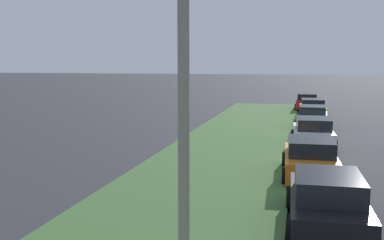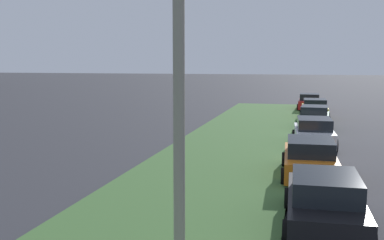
{
  "view_description": "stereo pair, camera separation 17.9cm",
  "coord_description": "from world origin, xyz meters",
  "px_view_note": "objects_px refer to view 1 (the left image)",
  "views": [
    {
      "loc": [
        -5.17,
        3.29,
        4.24
      ],
      "look_at": [
        13.64,
        7.8,
        1.76
      ],
      "focal_mm": 42.69,
      "sensor_mm": 36.0,
      "label": 1
    },
    {
      "loc": [
        -5.12,
        3.11,
        4.24
      ],
      "look_at": [
        13.64,
        7.8,
        1.76
      ],
      "focal_mm": 42.69,
      "sensor_mm": 36.0,
      "label": 2
    }
  ],
  "objects_px": {
    "parked_car_white": "(313,133)",
    "streetlight": "(201,54)",
    "parked_car_orange": "(310,159)",
    "parked_car_red": "(307,102)",
    "parked_car_green": "(313,117)",
    "parked_car_yellow": "(312,109)",
    "parked_car_black": "(327,202)"
  },
  "relations": [
    {
      "from": "parked_car_yellow",
      "to": "streetlight",
      "type": "bearing_deg",
      "value": 172.55
    },
    {
      "from": "parked_car_white",
      "to": "parked_car_orange",
      "type": "bearing_deg",
      "value": 174.92
    },
    {
      "from": "parked_car_yellow",
      "to": "parked_car_red",
      "type": "bearing_deg",
      "value": 1.9
    },
    {
      "from": "parked_car_white",
      "to": "streetlight",
      "type": "xyz_separation_m",
      "value": [
        -14.41,
        2.58,
        3.67
      ]
    },
    {
      "from": "parked_car_orange",
      "to": "parked_car_red",
      "type": "height_order",
      "value": "same"
    },
    {
      "from": "parked_car_yellow",
      "to": "parked_car_red",
      "type": "xyz_separation_m",
      "value": [
        5.88,
        0.34,
        0.0
      ]
    },
    {
      "from": "parked_car_black",
      "to": "parked_car_green",
      "type": "relative_size",
      "value": 0.99
    },
    {
      "from": "parked_car_orange",
      "to": "parked_car_yellow",
      "type": "relative_size",
      "value": 1.01
    },
    {
      "from": "parked_car_yellow",
      "to": "streetlight",
      "type": "xyz_separation_m",
      "value": [
        -26.41,
        2.81,
        3.67
      ]
    },
    {
      "from": "parked_car_black",
      "to": "streetlight",
      "type": "xyz_separation_m",
      "value": [
        -2.72,
        2.67,
        3.67
      ]
    },
    {
      "from": "streetlight",
      "to": "parked_car_black",
      "type": "bearing_deg",
      "value": -44.48
    },
    {
      "from": "parked_car_green",
      "to": "parked_car_yellow",
      "type": "bearing_deg",
      "value": 1.79
    },
    {
      "from": "parked_car_green",
      "to": "streetlight",
      "type": "xyz_separation_m",
      "value": [
        -20.87,
        2.7,
        3.67
      ]
    },
    {
      "from": "parked_car_white",
      "to": "streetlight",
      "type": "distance_m",
      "value": 15.09
    },
    {
      "from": "parked_car_orange",
      "to": "parked_car_green",
      "type": "relative_size",
      "value": 1.0
    },
    {
      "from": "parked_car_black",
      "to": "parked_car_white",
      "type": "relative_size",
      "value": 0.99
    },
    {
      "from": "parked_car_yellow",
      "to": "parked_car_white",
      "type": "bearing_deg",
      "value": 177.52
    },
    {
      "from": "parked_car_orange",
      "to": "parked_car_green",
      "type": "xyz_separation_m",
      "value": [
        12.87,
        -0.36,
        0.0
      ]
    },
    {
      "from": "parked_car_red",
      "to": "streetlight",
      "type": "distance_m",
      "value": 32.59
    },
    {
      "from": "parked_car_white",
      "to": "parked_car_yellow",
      "type": "bearing_deg",
      "value": -4.09
    },
    {
      "from": "parked_car_black",
      "to": "parked_car_white",
      "type": "distance_m",
      "value": 11.69
    },
    {
      "from": "parked_car_yellow",
      "to": "streetlight",
      "type": "relative_size",
      "value": 0.58
    },
    {
      "from": "parked_car_orange",
      "to": "parked_car_white",
      "type": "relative_size",
      "value": 0.99
    },
    {
      "from": "streetlight",
      "to": "parked_car_orange",
      "type": "bearing_deg",
      "value": -16.32
    },
    {
      "from": "parked_car_white",
      "to": "streetlight",
      "type": "bearing_deg",
      "value": 166.87
    },
    {
      "from": "parked_car_green",
      "to": "parked_car_yellow",
      "type": "height_order",
      "value": "same"
    },
    {
      "from": "parked_car_black",
      "to": "parked_car_red",
      "type": "relative_size",
      "value": 1.0
    },
    {
      "from": "parked_car_black",
      "to": "parked_car_orange",
      "type": "xyz_separation_m",
      "value": [
        5.28,
        0.33,
        0.0
      ]
    },
    {
      "from": "parked_car_red",
      "to": "parked_car_orange",
      "type": "bearing_deg",
      "value": -179.14
    },
    {
      "from": "parked_car_orange",
      "to": "streetlight",
      "type": "distance_m",
      "value": 9.11
    },
    {
      "from": "parked_car_white",
      "to": "parked_car_red",
      "type": "distance_m",
      "value": 17.88
    },
    {
      "from": "parked_car_red",
      "to": "parked_car_white",
      "type": "bearing_deg",
      "value": -178.5
    }
  ]
}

